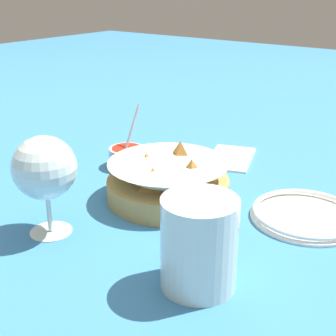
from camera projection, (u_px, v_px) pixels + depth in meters
The scene contains 7 objects.
ground_plane at pixel (156, 196), 0.82m from camera, with size 4.00×4.00×0.00m, color teal.
food_basket at pixel (168, 182), 0.80m from camera, with size 0.21×0.21×0.09m.
sauce_cup at pixel (127, 156), 0.94m from camera, with size 0.08×0.07×0.12m.
wine_glass at pixel (45, 170), 0.67m from camera, with size 0.09×0.09×0.15m.
beer_mug at pixel (200, 246), 0.57m from camera, with size 0.14×0.09×0.12m.
side_plate at pixel (306, 215), 0.74m from camera, with size 0.17×0.17×0.01m.
napkin at pixel (231, 157), 0.99m from camera, with size 0.16×0.13×0.01m.
Camera 1 is at (-0.58, -0.46, 0.35)m, focal length 50.00 mm.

